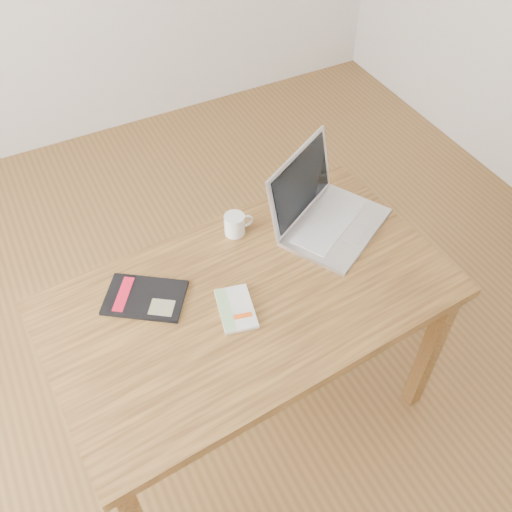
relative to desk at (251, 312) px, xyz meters
name	(u,v)px	position (x,y,z in m)	size (l,w,h in m)	color
room	(182,109)	(-0.09, 0.19, 0.69)	(4.04, 4.04, 2.70)	brown
desk	(251,312)	(0.00, 0.00, 0.00)	(1.34, 0.83, 0.75)	brown
white_guidebook	(236,309)	(-0.07, -0.03, 0.10)	(0.14, 0.19, 0.02)	beige
black_guidebook	(145,298)	(-0.30, 0.14, 0.10)	(0.30, 0.28, 0.01)	black
laptop	(324,212)	(0.38, 0.18, 0.14)	(0.47, 0.45, 0.26)	silver
coffee_mug	(235,224)	(0.08, 0.27, 0.13)	(0.11, 0.07, 0.08)	white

